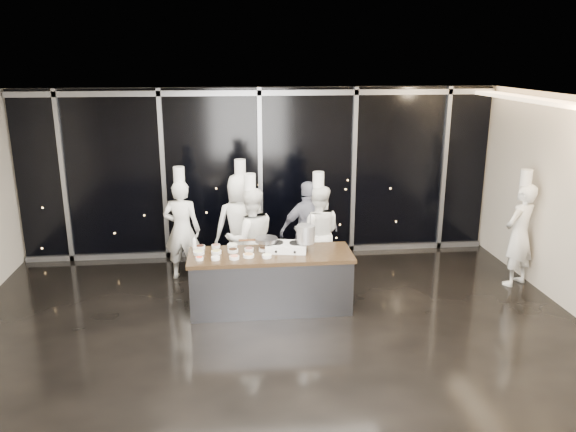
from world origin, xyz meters
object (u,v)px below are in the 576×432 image
object	(u,v)px
stock_pot	(306,234)
chef_far_left	(182,229)
stove	(286,247)
guest	(309,231)
chef_left	(241,226)
chef_side	(519,234)
frying_pan	(266,240)
demo_counter	(271,281)
chef_center	(251,239)
chef_right	(318,233)

from	to	relation	value
stock_pot	chef_far_left	size ratio (longest dim) A/B	0.14
stove	guest	distance (m)	1.16
chef_left	chef_side	world-z (taller)	chef_left
frying_pan	chef_side	bearing A→B (deg)	15.30
demo_counter	chef_side	world-z (taller)	chef_side
frying_pan	chef_left	xyz separation A→B (m)	(-0.34, 1.17, -0.13)
stock_pot	chef_left	xyz separation A→B (m)	(-0.94, 1.28, -0.23)
demo_counter	stock_pot	bearing A→B (deg)	3.21
frying_pan	chef_far_left	world-z (taller)	chef_far_left
demo_counter	stock_pot	xyz separation A→B (m)	(0.54, 0.03, 0.72)
stove	chef_far_left	world-z (taller)	chef_far_left
chef_center	chef_right	world-z (taller)	chef_center
chef_side	chef_far_left	bearing A→B (deg)	-39.72
frying_pan	chef_side	size ratio (longest dim) A/B	0.31
chef_side	chef_left	bearing A→B (deg)	-40.68
chef_side	demo_counter	bearing A→B (deg)	-23.83
stove	frying_pan	distance (m)	0.33
guest	chef_side	bearing A→B (deg)	161.66
stove	chef_side	size ratio (longest dim) A/B	0.33
stove	frying_pan	xyz separation A→B (m)	(-0.31, 0.06, 0.10)
chef_left	chef_center	distance (m)	0.53
frying_pan	stock_pot	xyz separation A→B (m)	(0.59, -0.11, 0.11)
chef_center	guest	world-z (taller)	chef_center
stove	chef_center	world-z (taller)	chef_center
stove	chef_center	bearing A→B (deg)	135.38
frying_pan	chef_far_left	xyz separation A→B (m)	(-1.36, 1.25, -0.18)
guest	stock_pot	bearing A→B (deg)	70.97
chef_right	chef_side	distance (m)	3.36
frying_pan	chef_right	xyz separation A→B (m)	(0.94, 0.92, -0.22)
chef_center	demo_counter	bearing A→B (deg)	96.95
chef_left	chef_right	distance (m)	1.31
chef_left	chef_right	size ratio (longest dim) A/B	1.10
demo_counter	chef_side	bearing A→B (deg)	7.08
chef_left	chef_side	bearing A→B (deg)	162.48
chef_right	chef_side	world-z (taller)	chef_side
demo_counter	chef_left	distance (m)	1.46
chef_center	chef_right	xyz separation A→B (m)	(1.14, 0.25, -0.02)
guest	chef_right	distance (m)	0.16
chef_far_left	guest	size ratio (longest dim) A/B	1.14
guest	chef_center	bearing A→B (deg)	9.33
chef_side	guest	bearing A→B (deg)	-40.91
demo_counter	chef_left	world-z (taller)	chef_left
chef_far_left	chef_left	bearing A→B (deg)	-174.24
stove	chef_center	size ratio (longest dim) A/B	0.34
chef_left	guest	xyz separation A→B (m)	(1.14, -0.18, -0.07)
chef_right	chef_center	bearing A→B (deg)	19.64
chef_far_left	chef_left	world-z (taller)	chef_left
stock_pot	chef_right	xyz separation A→B (m)	(0.35, 1.03, -0.33)
guest	chef_side	size ratio (longest dim) A/B	0.87
stock_pot	chef_center	xyz separation A→B (m)	(-0.80, 0.78, -0.30)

